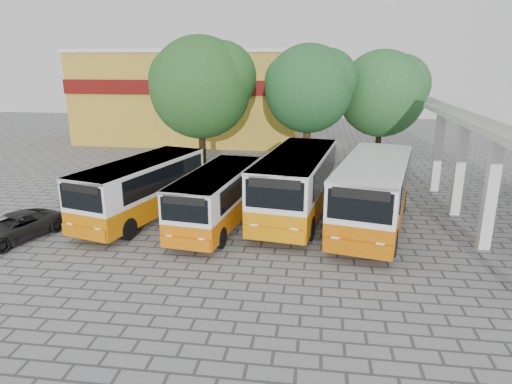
# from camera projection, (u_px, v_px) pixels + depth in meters

# --- Properties ---
(ground) EXTENTS (90.00, 90.00, 0.00)m
(ground) POSITION_uv_depth(u_px,v_px,m) (290.00, 255.00, 18.13)
(ground) COLOR gray
(ground) RESTS_ON ground
(shophouse_block) EXTENTS (20.40, 10.40, 8.30)m
(shophouse_block) POSITION_uv_depth(u_px,v_px,m) (193.00, 95.00, 43.11)
(shophouse_block) COLOR #AD8826
(shophouse_block) RESTS_ON ground
(bus_far_left) EXTENTS (4.36, 8.33, 2.84)m
(bus_far_left) POSITION_uv_depth(u_px,v_px,m) (142.00, 186.00, 21.85)
(bus_far_left) COLOR #BF6400
(bus_far_left) RESTS_ON ground
(bus_centre_left) EXTENTS (3.13, 7.51, 2.62)m
(bus_centre_left) POSITION_uv_depth(u_px,v_px,m) (217.00, 195.00, 20.80)
(bus_centre_left) COLOR #C55E02
(bus_centre_left) RESTS_ON ground
(bus_centre_right) EXTENTS (3.94, 9.15, 3.18)m
(bus_centre_right) POSITION_uv_depth(u_px,v_px,m) (296.00, 181.00, 22.01)
(bus_centre_right) COLOR #C97600
(bus_centre_right) RESTS_ON ground
(bus_far_right) EXTENTS (4.56, 9.25, 3.18)m
(bus_far_right) POSITION_uv_depth(u_px,v_px,m) (374.00, 190.00, 20.54)
(bus_far_right) COLOR #B45300
(bus_far_right) RESTS_ON ground
(tree_left) EXTENTS (7.01, 6.68, 9.02)m
(tree_left) POSITION_uv_depth(u_px,v_px,m) (202.00, 84.00, 29.86)
(tree_left) COLOR black
(tree_left) RESTS_ON ground
(tree_middle) EXTENTS (5.88, 5.60, 8.47)m
(tree_middle) POSITION_uv_depth(u_px,v_px,m) (310.00, 86.00, 28.88)
(tree_middle) COLOR #432E14
(tree_middle) RESTS_ON ground
(tree_right) EXTENTS (6.19, 5.90, 8.16)m
(tree_right) POSITION_uv_depth(u_px,v_px,m) (383.00, 91.00, 31.14)
(tree_right) COLOR #3A2919
(tree_right) RESTS_ON ground
(parked_car) EXTENTS (3.15, 4.48, 1.14)m
(parked_car) POSITION_uv_depth(u_px,v_px,m) (14.00, 228.00, 19.49)
(parked_car) COLOR black
(parked_car) RESTS_ON ground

